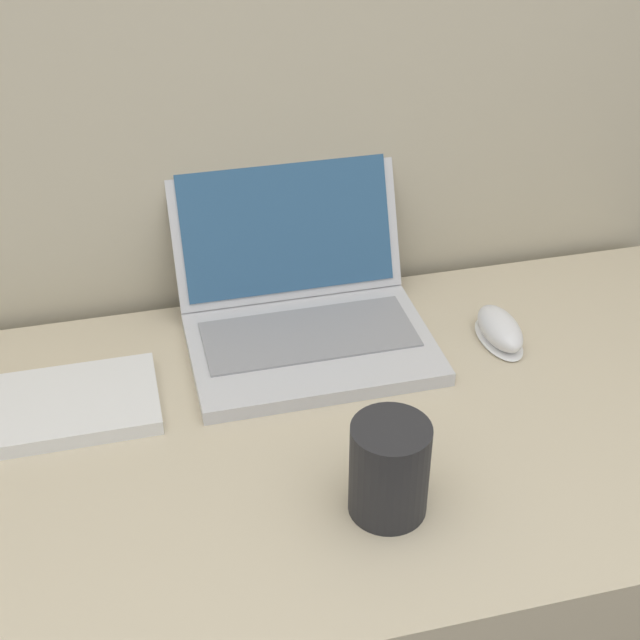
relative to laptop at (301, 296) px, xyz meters
The scene contains 4 objects.
desk 0.49m from the laptop, 110.20° to the right, with size 1.36×0.63×0.75m.
laptop is the anchor object (origin of this frame).
drink_cup 0.36m from the laptop, 87.88° to the right, with size 0.09×0.09×0.11m.
computer_mouse 0.28m from the laptop, 19.56° to the right, with size 0.05×0.11×0.04m.
Camera 1 is at (-0.15, -0.50, 1.48)m, focal length 50.00 mm.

